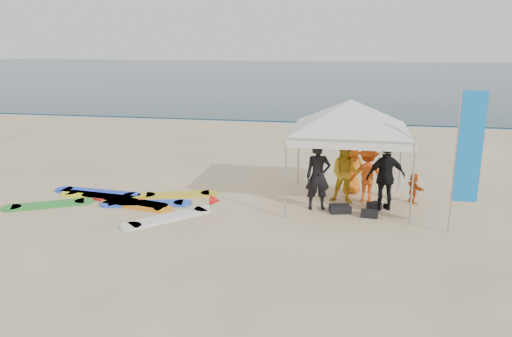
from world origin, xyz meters
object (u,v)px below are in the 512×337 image
Objects in this scene: person_seated at (414,188)px; feather_flag at (468,149)px; person_black_a at (318,176)px; person_orange_a at (367,174)px; canopy_tent at (351,100)px; marker_pennant at (215,200)px; person_black_b at (386,177)px; person_orange_b at (352,168)px; person_yellow at (345,174)px; surfboard_spread at (124,201)px.

feather_flag is (0.88, -2.30, 1.71)m from person_seated.
person_black_a is 1.15× the size of person_orange_a.
person_seated is 3.25m from canopy_tent.
canopy_tent is 7.26× the size of marker_pennant.
person_black_b is 1.20× the size of person_orange_b.
person_seated is at bearing 15.62° from person_yellow.
canopy_tent reaches higher than person_orange_b.
person_yellow is at bearing 60.12° from person_orange_b.
person_seated is at bearing 142.31° from person_orange_b.
person_black_a reaches higher than person_yellow.
person_orange_b is (-0.45, 0.78, -0.04)m from person_orange_a.
person_orange_a is at bearing 73.50° from person_seated.
feather_flag is 0.63× the size of surfboard_spread.
canopy_tent reaches higher than person_black_a.
person_black_a is 3.01m from person_seated.
surfboard_spread is at bearing -12.82° from person_black_b.
person_black_b is at bearing 5.98° from surfboard_spread.
person_seated is at bearing 8.69° from canopy_tent.
canopy_tent is 3.57m from feather_flag.
person_orange_b is (0.95, 1.72, -0.16)m from person_black_a.
canopy_tent is (0.83, 0.80, 2.08)m from person_black_a.
feather_flag is at bearing 120.86° from person_black_b.
canopy_tent is at bearing 40.45° from person_yellow.
canopy_tent reaches higher than person_orange_a.
canopy_tent reaches higher than person_yellow.
person_orange_a is 2.28m from canopy_tent.
person_black_a is at bearing 25.37° from marker_pennant.
person_orange_b is 1.95m from person_seated.
person_orange_b reaches higher than marker_pennant.
person_black_a reaches higher than surfboard_spread.
person_black_b is 2.60m from feather_flag.
person_yellow is 1.97× the size of person_seated.
person_black_b is at bearing -6.72° from person_black_a.
person_orange_a is 0.46× the size of feather_flag.
person_orange_b is (0.20, 0.98, -0.08)m from person_yellow.
person_orange_a is at bearing 14.73° from canopy_tent.
marker_pennant is at bearing 90.86° from person_seated.
person_orange_a is at bearing 101.74° from person_orange_b.
canopy_tent is (0.08, 0.06, 2.16)m from person_yellow.
person_black_a is at bearing -136.17° from canopy_tent.
person_black_b is at bearing 109.69° from person_seated.
person_orange_a is (1.40, 0.95, -0.13)m from person_black_a.
feather_flag is at bearing 114.08° from person_orange_b.
surfboard_spread is at bearing 166.02° from marker_pennant.
canopy_tent is at bearing 76.10° from person_seated.
surfboard_spread is at bearing -163.31° from person_yellow.
canopy_tent is (-1.93, -0.30, 2.60)m from person_seated.
person_yellow is at bearing 77.29° from person_seated.
person_black_a is 2.98m from marker_pennant.
surfboard_spread is (-6.52, -1.30, -3.01)m from canopy_tent.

